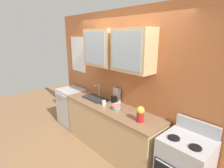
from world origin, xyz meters
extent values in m
plane|color=#936B47|center=(0.00, 0.00, 0.00)|extent=(10.00, 10.00, 0.00)
cube|color=#B76638|center=(0.00, 0.35, 1.32)|extent=(4.13, 0.10, 2.64)
cube|color=tan|center=(-0.40, 0.13, 1.95)|extent=(0.70, 0.33, 0.69)
cube|color=#9EADB7|center=(-0.40, -0.04, 1.95)|extent=(0.60, 0.01, 0.59)
cube|color=tan|center=(0.40, 0.13, 1.95)|extent=(0.70, 0.33, 0.69)
cube|color=#9EADB7|center=(0.40, -0.04, 1.95)|extent=(0.60, 0.01, 0.59)
cube|color=white|center=(-1.49, 0.29, 1.73)|extent=(0.60, 0.01, 0.84)
cube|color=tan|center=(0.00, 0.00, 0.44)|extent=(2.15, 0.57, 0.88)
cube|color=#8C6B4C|center=(0.00, 0.00, 0.90)|extent=(2.17, 0.60, 0.03)
cube|color=silver|center=(1.46, 0.26, 1.00)|extent=(0.57, 0.04, 0.18)
cylinder|color=black|center=(1.33, -0.10, 0.92)|extent=(0.15, 0.15, 0.02)
cylinder|color=black|center=(1.60, -0.10, 0.92)|extent=(0.14, 0.14, 0.02)
cube|color=#2D2D30|center=(-0.51, 0.04, 0.92)|extent=(0.53, 0.29, 0.03)
cylinder|color=silver|center=(-0.51, 0.15, 1.07)|extent=(0.02, 0.02, 0.25)
cylinder|color=silver|center=(-0.51, 0.09, 1.19)|extent=(0.02, 0.12, 0.02)
cylinder|color=#669972|center=(0.18, -0.01, 0.93)|extent=(0.15, 0.15, 0.04)
cylinder|color=#D87F84|center=(0.18, -0.01, 0.96)|extent=(0.15, 0.15, 0.05)
cylinder|color=#B21E1E|center=(0.75, -0.06, 0.98)|extent=(0.11, 0.11, 0.14)
sphere|color=yellow|center=(0.75, -0.06, 1.10)|extent=(0.12, 0.12, 0.12)
cylinder|color=silver|center=(-0.12, -0.05, 0.96)|extent=(0.07, 0.07, 0.09)
torus|color=silver|center=(-0.07, -0.05, 0.96)|extent=(0.06, 0.01, 0.06)
cube|color=silver|center=(-1.43, 0.00, 0.45)|extent=(0.63, 0.55, 0.91)
cube|color=silver|center=(-1.43, -0.28, 0.45)|extent=(0.60, 0.01, 0.82)
cylinder|color=silver|center=(-1.43, -0.30, 0.85)|extent=(0.47, 0.02, 0.02)
cube|color=#B7B7BC|center=(-0.07, 0.17, 0.92)|extent=(0.17, 0.20, 0.03)
cylinder|color=black|center=(-0.07, 0.15, 0.99)|extent=(0.11, 0.11, 0.11)
cube|color=#B7B7BC|center=(-0.07, 0.24, 1.07)|extent=(0.15, 0.06, 0.26)
camera|label=1|loc=(2.24, -2.01, 2.18)|focal=28.03mm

